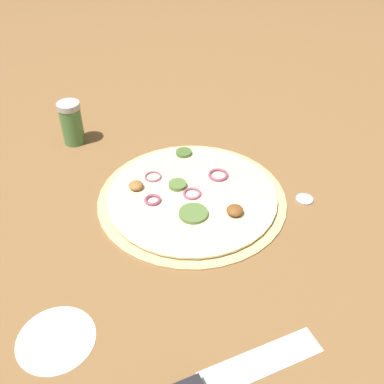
% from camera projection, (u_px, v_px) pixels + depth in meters
% --- Properties ---
extents(ground_plane, '(3.00, 3.00, 0.00)m').
position_uv_depth(ground_plane, '(192.00, 199.00, 0.84)').
color(ground_plane, brown).
extents(pizza, '(0.35, 0.35, 0.03)m').
position_uv_depth(pizza, '(192.00, 196.00, 0.83)').
color(pizza, '#D6B77A').
rests_on(pizza, ground_plane).
extents(spice_jar, '(0.05, 0.05, 0.09)m').
position_uv_depth(spice_jar, '(72.00, 123.00, 0.96)').
color(spice_jar, '#4C7F42').
rests_on(spice_jar, ground_plane).
extents(loose_cap, '(0.03, 0.03, 0.01)m').
position_uv_depth(loose_cap, '(305.00, 199.00, 0.83)').
color(loose_cap, '#B2B2B7').
rests_on(loose_cap, ground_plane).
extents(flour_patch, '(0.11, 0.11, 0.00)m').
position_uv_depth(flour_patch, '(56.00, 339.00, 0.61)').
color(flour_patch, white).
rests_on(flour_patch, ground_plane).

